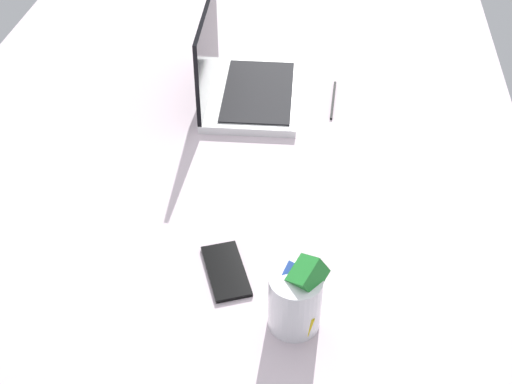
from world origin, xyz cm
name	(u,v)px	position (x,y,z in cm)	size (l,w,h in cm)	color
bed_mattress	(230,138)	(0.00, 0.00, 9.00)	(180.00, 140.00, 18.00)	silver
laptop	(240,83)	(5.41, -1.97, 22.41)	(33.92, 24.34, 23.00)	silver
snack_cup	(295,299)	(-64.58, -20.96, 24.02)	(9.26, 10.03, 14.76)	silver
cell_phone	(226,271)	(-54.42, -7.52, 18.40)	(6.80, 14.00, 0.80)	black
charger_cable	(333,100)	(6.64, -25.38, 18.30)	(17.00, 0.60, 0.60)	black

